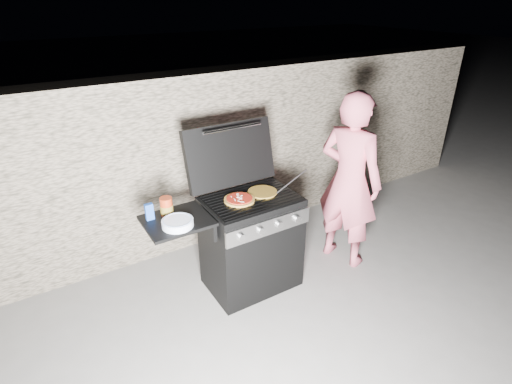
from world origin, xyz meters
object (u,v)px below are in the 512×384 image
gas_grill (227,251)px  person (349,181)px  pizza_topped (239,199)px  sauce_jar (166,206)px

gas_grill → person: bearing=-5.8°
pizza_topped → sauce_jar: (-0.59, 0.10, 0.05)m
pizza_topped → person: (1.12, -0.13, -0.06)m
gas_grill → person: person is taller
pizza_topped → gas_grill: bearing=-179.2°
sauce_jar → person: size_ratio=0.09×
person → sauce_jar: bearing=64.1°
sauce_jar → pizza_topped: bearing=-10.0°
gas_grill → sauce_jar: 0.70m
person → pizza_topped: bearing=65.3°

